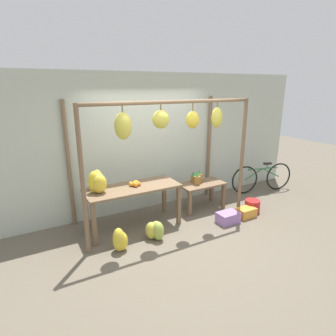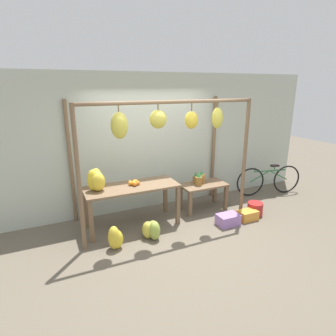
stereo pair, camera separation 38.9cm
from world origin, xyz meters
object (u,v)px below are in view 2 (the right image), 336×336
fruit_crate_white (228,220)px  parked_bicycle (269,180)px  orange_pile (134,183)px  banana_pile_on_table (97,181)px  banana_pile_ground_right (152,230)px  banana_pile_ground_left (115,238)px  pineapple_cluster (200,178)px  blue_bucket (255,209)px  fruit_crate_purple (248,215)px

fruit_crate_white → parked_bicycle: bearing=25.9°
fruit_crate_white → orange_pile: bearing=154.3°
banana_pile_on_table → banana_pile_ground_right: size_ratio=1.03×
banana_pile_ground_right → banana_pile_ground_left: bearing=-174.9°
pineapple_cluster → banana_pile_ground_right: (-1.36, -0.72, -0.52)m
banana_pile_on_table → pineapple_cluster: 2.15m
banana_pile_on_table → blue_bucket: 3.20m
orange_pile → blue_bucket: (2.36, -0.63, -0.70)m
banana_pile_ground_left → fruit_crate_white: (2.14, -0.09, -0.08)m
banana_pile_ground_right → parked_bicycle: parked_bicycle is taller
banana_pile_ground_left → fruit_crate_white: 2.15m
fruit_crate_white → blue_bucket: 0.78m
pineapple_cluster → parked_bicycle: bearing=0.3°
orange_pile → banana_pile_ground_right: orange_pile is taller
banana_pile_ground_left → fruit_crate_white: bearing=-2.4°
banana_pile_ground_left → blue_bucket: (2.91, 0.05, -0.06)m
parked_bicycle → fruit_crate_purple: size_ratio=4.39×
pineapple_cluster → fruit_crate_purple: 1.20m
pineapple_cluster → banana_pile_ground_right: pineapple_cluster is taller
fruit_crate_purple → fruit_crate_white: bearing=-178.2°
fruit_crate_white → parked_bicycle: (1.82, 0.88, 0.26)m
parked_bicycle → fruit_crate_purple: 1.62m
blue_bucket → pineapple_cluster: bearing=140.4°
banana_pile_on_table → fruit_crate_purple: bearing=-15.5°
banana_pile_ground_left → blue_bucket: bearing=0.9°
banana_pile_ground_right → blue_bucket: size_ratio=1.20×
fruit_crate_purple → parked_bicycle: bearing=33.0°
pineapple_cluster → banana_pile_ground_right: size_ratio=0.80×
pineapple_cluster → parked_bicycle: 1.97m
pineapple_cluster → parked_bicycle: (1.94, 0.01, -0.32)m
banana_pile_on_table → banana_pile_ground_left: bearing=-80.9°
pineapple_cluster → banana_pile_ground_left: size_ratio=0.74×
banana_pile_ground_left → fruit_crate_purple: banana_pile_ground_left is taller
banana_pile_on_table → fruit_crate_white: bearing=-18.9°
banana_pile_on_table → fruit_crate_white: banana_pile_on_table is taller
fruit_crate_purple → banana_pile_ground_left: bearing=178.4°
orange_pile → fruit_crate_purple: size_ratio=0.59×
parked_bicycle → fruit_crate_purple: parked_bicycle is taller
banana_pile_on_table → orange_pile: bearing=-0.6°
banana_pile_on_table → pineapple_cluster: (2.13, 0.10, -0.28)m
fruit_crate_white → banana_pile_ground_right: bearing=174.3°
fruit_crate_white → fruit_crate_purple: size_ratio=1.11×
fruit_crate_white → blue_bucket: bearing=9.9°
blue_bucket → fruit_crate_white: bearing=-170.1°
orange_pile → banana_pile_ground_left: size_ratio=0.54×
banana_pile_on_table → orange_pile: banana_pile_on_table is taller
banana_pile_on_table → orange_pile: 0.68m
banana_pile_ground_right → blue_bucket: (2.25, -0.01, -0.03)m
pineapple_cluster → fruit_crate_white: bearing=-82.1°
orange_pile → parked_bicycle: 3.44m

